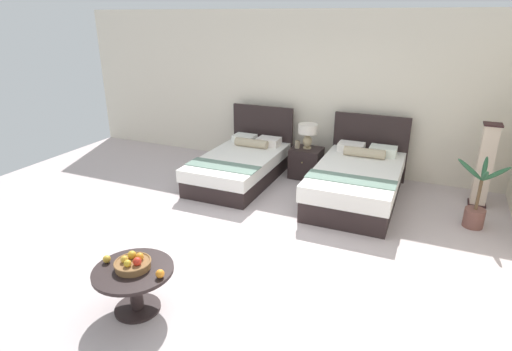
{
  "coord_description": "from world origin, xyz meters",
  "views": [
    {
      "loc": [
        2.02,
        -4.24,
        2.72
      ],
      "look_at": [
        -0.13,
        0.53,
        0.69
      ],
      "focal_mm": 29.09,
      "sensor_mm": 36.0,
      "label": 1
    }
  ],
  "objects_px": {
    "potted_palm": "(476,207)",
    "bed_near_corner": "(357,181)",
    "loose_orange": "(160,274)",
    "loose_apple": "(107,259)",
    "coffee_table": "(134,281)",
    "fruit_bowl": "(133,263)",
    "floor_lamp_corner": "(485,165)",
    "bed_near_window": "(241,165)",
    "nightstand": "(306,163)",
    "vase": "(297,144)",
    "table_lamp": "(308,132)"
  },
  "relations": [
    {
      "from": "potted_palm",
      "to": "bed_near_corner",
      "type": "bearing_deg",
      "value": 171.2
    },
    {
      "from": "loose_orange",
      "to": "loose_apple",
      "type": "bearing_deg",
      "value": -179.25
    },
    {
      "from": "coffee_table",
      "to": "loose_orange",
      "type": "relative_size",
      "value": 9.44
    },
    {
      "from": "fruit_bowl",
      "to": "floor_lamp_corner",
      "type": "xyz_separation_m",
      "value": [
        3.17,
        4.08,
        0.12
      ]
    },
    {
      "from": "bed_near_window",
      "to": "fruit_bowl",
      "type": "bearing_deg",
      "value": -80.65
    },
    {
      "from": "nightstand",
      "to": "floor_lamp_corner",
      "type": "xyz_separation_m",
      "value": [
        2.76,
        -0.03,
        0.37
      ]
    },
    {
      "from": "nightstand",
      "to": "loose_orange",
      "type": "distance_m",
      "value": 4.14
    },
    {
      "from": "bed_near_corner",
      "to": "fruit_bowl",
      "type": "relative_size",
      "value": 6.25
    },
    {
      "from": "vase",
      "to": "potted_palm",
      "type": "bearing_deg",
      "value": -16.04
    },
    {
      "from": "vase",
      "to": "floor_lamp_corner",
      "type": "relative_size",
      "value": 0.11
    },
    {
      "from": "potted_palm",
      "to": "table_lamp",
      "type": "bearing_deg",
      "value": 161.89
    },
    {
      "from": "coffee_table",
      "to": "bed_near_corner",
      "type": "bearing_deg",
      "value": 67.97
    },
    {
      "from": "bed_near_corner",
      "to": "nightstand",
      "type": "distance_m",
      "value": 1.18
    },
    {
      "from": "floor_lamp_corner",
      "to": "loose_orange",
      "type": "bearing_deg",
      "value": -124.78
    },
    {
      "from": "coffee_table",
      "to": "fruit_bowl",
      "type": "bearing_deg",
      "value": 115.15
    },
    {
      "from": "bed_near_corner",
      "to": "vase",
      "type": "height_order",
      "value": "bed_near_corner"
    },
    {
      "from": "nightstand",
      "to": "loose_apple",
      "type": "distance_m",
      "value": 4.2
    },
    {
      "from": "table_lamp",
      "to": "potted_palm",
      "type": "distance_m",
      "value": 2.87
    },
    {
      "from": "nightstand",
      "to": "vase",
      "type": "height_order",
      "value": "vase"
    },
    {
      "from": "nightstand",
      "to": "loose_apple",
      "type": "height_order",
      "value": "loose_apple"
    },
    {
      "from": "coffee_table",
      "to": "potted_palm",
      "type": "distance_m",
      "value": 4.49
    },
    {
      "from": "loose_apple",
      "to": "fruit_bowl",
      "type": "bearing_deg",
      "value": 5.54
    },
    {
      "from": "bed_near_corner",
      "to": "loose_orange",
      "type": "bearing_deg",
      "value": -107.4
    },
    {
      "from": "fruit_bowl",
      "to": "potted_palm",
      "type": "relative_size",
      "value": 0.36
    },
    {
      "from": "bed_near_corner",
      "to": "coffee_table",
      "type": "xyz_separation_m",
      "value": [
        -1.43,
        -3.53,
        0.02
      ]
    },
    {
      "from": "bed_near_corner",
      "to": "loose_orange",
      "type": "xyz_separation_m",
      "value": [
        -1.11,
        -3.53,
        0.2
      ]
    },
    {
      "from": "loose_orange",
      "to": "vase",
      "type": "bearing_deg",
      "value": 91.04
    },
    {
      "from": "table_lamp",
      "to": "loose_apple",
      "type": "distance_m",
      "value": 4.23
    },
    {
      "from": "loose_orange",
      "to": "potted_palm",
      "type": "xyz_separation_m",
      "value": [
        2.76,
        3.27,
        -0.22
      ]
    },
    {
      "from": "loose_apple",
      "to": "potted_palm",
      "type": "relative_size",
      "value": 0.08
    },
    {
      "from": "loose_orange",
      "to": "floor_lamp_corner",
      "type": "height_order",
      "value": "floor_lamp_corner"
    },
    {
      "from": "bed_near_corner",
      "to": "loose_orange",
      "type": "height_order",
      "value": "bed_near_corner"
    },
    {
      "from": "coffee_table",
      "to": "loose_orange",
      "type": "xyz_separation_m",
      "value": [
        0.32,
        -0.0,
        0.17
      ]
    },
    {
      "from": "bed_near_corner",
      "to": "potted_palm",
      "type": "relative_size",
      "value": 2.27
    },
    {
      "from": "nightstand",
      "to": "potted_palm",
      "type": "xyz_separation_m",
      "value": [
        2.67,
        -0.85,
        0.02
      ]
    },
    {
      "from": "loose_orange",
      "to": "floor_lamp_corner",
      "type": "xyz_separation_m",
      "value": [
        2.85,
        4.1,
        0.13
      ]
    },
    {
      "from": "table_lamp",
      "to": "loose_orange",
      "type": "bearing_deg",
      "value": -91.17
    },
    {
      "from": "vase",
      "to": "loose_orange",
      "type": "relative_size",
      "value": 1.66
    },
    {
      "from": "bed_near_window",
      "to": "fruit_bowl",
      "type": "relative_size",
      "value": 6.09
    },
    {
      "from": "nightstand",
      "to": "potted_palm",
      "type": "height_order",
      "value": "potted_palm"
    },
    {
      "from": "coffee_table",
      "to": "floor_lamp_corner",
      "type": "xyz_separation_m",
      "value": [
        3.17,
        4.09,
        0.3
      ]
    },
    {
      "from": "nightstand",
      "to": "floor_lamp_corner",
      "type": "relative_size",
      "value": 0.42
    },
    {
      "from": "fruit_bowl",
      "to": "bed_near_window",
      "type": "bearing_deg",
      "value": 99.35
    },
    {
      "from": "bed_near_window",
      "to": "floor_lamp_corner",
      "type": "relative_size",
      "value": 1.69
    },
    {
      "from": "fruit_bowl",
      "to": "table_lamp",
      "type": "bearing_deg",
      "value": 84.3
    },
    {
      "from": "coffee_table",
      "to": "floor_lamp_corner",
      "type": "height_order",
      "value": "floor_lamp_corner"
    },
    {
      "from": "loose_orange",
      "to": "potted_palm",
      "type": "height_order",
      "value": "potted_palm"
    },
    {
      "from": "nightstand",
      "to": "coffee_table",
      "type": "xyz_separation_m",
      "value": [
        -0.41,
        -4.13,
        0.07
      ]
    },
    {
      "from": "nightstand",
      "to": "fruit_bowl",
      "type": "relative_size",
      "value": 1.51
    },
    {
      "from": "bed_near_corner",
      "to": "potted_palm",
      "type": "height_order",
      "value": "bed_near_corner"
    }
  ]
}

